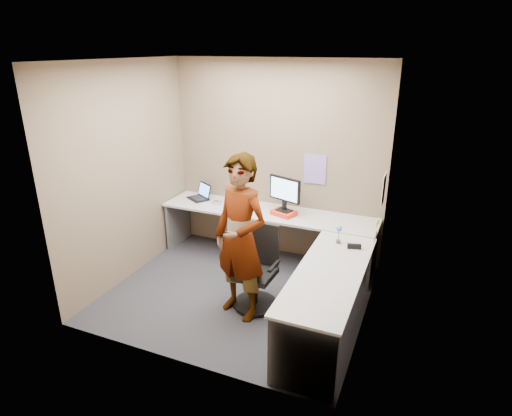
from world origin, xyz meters
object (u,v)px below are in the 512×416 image
at_px(desk, 283,243).
at_px(monitor, 285,191).
at_px(office_chair, 257,274).
at_px(person, 240,239).

xyz_separation_m(desk, monitor, (-0.19, 0.56, 0.47)).
bearing_deg(office_chair, desk, 77.18).
relative_size(desk, office_chair, 3.12).
relative_size(office_chair, person, 0.52).
bearing_deg(monitor, person, -72.69).
distance_m(desk, monitor, 0.75).
distance_m(desk, office_chair, 0.55).
bearing_deg(desk, person, -108.03).
distance_m(monitor, office_chair, 1.25).
height_order(office_chair, person, person).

